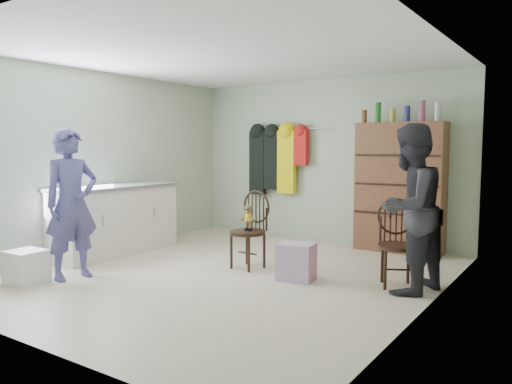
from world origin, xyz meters
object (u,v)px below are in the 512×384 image
Objects in this scene: dresser at (400,187)px; chair_far at (397,239)px; counter at (115,219)px; chair_front at (250,225)px.

chair_far is at bearing -72.79° from dresser.
counter is 0.90× the size of dresser.
chair_far is (3.73, 0.60, 0.02)m from counter.
chair_front is at bearing 161.26° from chair_far.
chair_front is 1.02× the size of chair_far.
counter is 2.02× the size of chair_far.
chair_front is (1.99, 0.38, 0.05)m from counter.
counter is 2.03m from chair_front.
counter and chair_front have the same top height.
chair_front is 2.30m from dresser.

